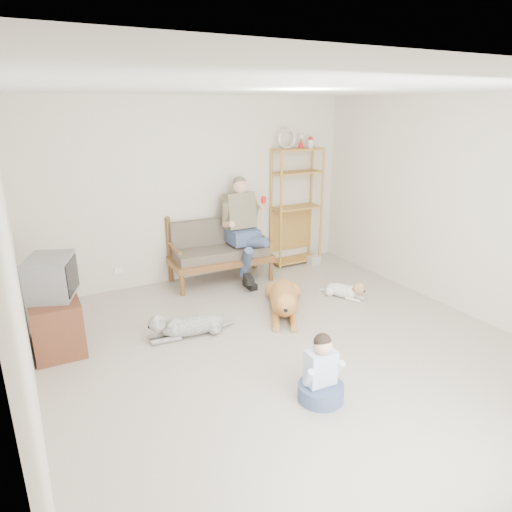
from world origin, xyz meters
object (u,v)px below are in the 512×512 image
loveseat (219,249)px  etagere (296,206)px  tv_stand (55,321)px  golden_retriever (284,299)px

loveseat → etagere: 1.55m
tv_stand → golden_retriever: bearing=-9.3°
loveseat → tv_stand: loveseat is taller
loveseat → golden_retriever: size_ratio=1.15×
loveseat → etagere: (1.46, 0.11, 0.49)m
etagere → tv_stand: size_ratio=2.45×
etagere → tv_stand: (-3.89, -1.11, -0.68)m
etagere → golden_retriever: size_ratio=1.65×
loveseat → tv_stand: (-2.42, -1.00, -0.19)m
loveseat → tv_stand: 2.63m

